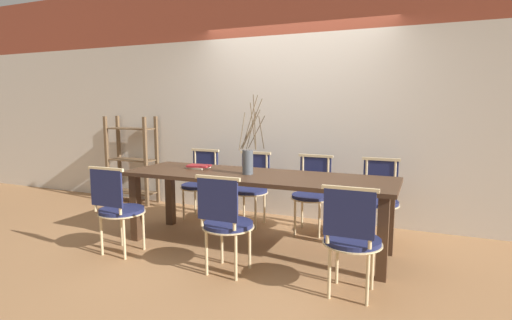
# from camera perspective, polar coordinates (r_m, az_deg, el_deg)

# --- Properties ---
(ground_plane) EXTENTS (16.00, 16.00, 0.00)m
(ground_plane) POSITION_cam_1_polar(r_m,az_deg,el_deg) (4.31, 0.00, -12.27)
(ground_plane) COLOR #9E7047
(wall_rear) EXTENTS (12.00, 0.06, 3.20)m
(wall_rear) POSITION_cam_1_polar(r_m,az_deg,el_deg) (5.24, 5.58, 9.13)
(wall_rear) COLOR beige
(wall_rear) RESTS_ON ground_plane
(dining_table) EXTENTS (2.81, 0.85, 0.77)m
(dining_table) POSITION_cam_1_polar(r_m,az_deg,el_deg) (4.12, 0.00, -3.40)
(dining_table) COLOR #422B1C
(dining_table) RESTS_ON ground_plane
(chair_near_leftend) EXTENTS (0.46, 0.46, 0.90)m
(chair_near_leftend) POSITION_cam_1_polar(r_m,az_deg,el_deg) (4.19, -19.11, -6.30)
(chair_near_leftend) COLOR #1E234C
(chair_near_leftend) RESTS_ON ground_plane
(chair_near_left) EXTENTS (0.46, 0.46, 0.90)m
(chair_near_left) POSITION_cam_1_polar(r_m,az_deg,el_deg) (3.52, -4.37, -8.58)
(chair_near_left) COLOR #1E234C
(chair_near_left) RESTS_ON ground_plane
(chair_near_center) EXTENTS (0.46, 0.46, 0.90)m
(chair_near_center) POSITION_cam_1_polar(r_m,az_deg,el_deg) (3.19, 13.48, -10.55)
(chair_near_center) COLOR #1E234C
(chair_near_center) RESTS_ON ground_plane
(chair_far_leftend) EXTENTS (0.46, 0.46, 0.90)m
(chair_far_leftend) POSITION_cam_1_polar(r_m,az_deg,el_deg) (5.29, -7.96, -3.03)
(chair_far_leftend) COLOR #1E234C
(chair_far_leftend) RESTS_ON ground_plane
(chair_far_left) EXTENTS (0.46, 0.46, 0.90)m
(chair_far_left) POSITION_cam_1_polar(r_m,az_deg,el_deg) (4.96, -0.71, -3.69)
(chair_far_left) COLOR #1E234C
(chair_far_left) RESTS_ON ground_plane
(chair_far_center) EXTENTS (0.46, 0.46, 0.90)m
(chair_far_center) POSITION_cam_1_polar(r_m,az_deg,el_deg) (4.71, 8.00, -4.40)
(chair_far_center) COLOR #1E234C
(chair_far_center) RESTS_ON ground_plane
(chair_far_right) EXTENTS (0.46, 0.46, 0.90)m
(chair_far_right) POSITION_cam_1_polar(r_m,az_deg,el_deg) (4.57, 17.07, -5.04)
(chair_far_right) COLOR #1E234C
(chair_far_right) RESTS_ON ground_plane
(vase_centerpiece) EXTENTS (0.29, 0.29, 0.81)m
(vase_centerpiece) POSITION_cam_1_polar(r_m,az_deg,el_deg) (4.10, -1.14, 0.13)
(vase_centerpiece) COLOR #4C5156
(vase_centerpiece) RESTS_ON dining_table
(book_stack) EXTENTS (0.26, 0.20, 0.04)m
(book_stack) POSITION_cam_1_polar(r_m,az_deg,el_deg) (4.54, -8.22, -0.94)
(book_stack) COLOR beige
(book_stack) RESTS_ON dining_table
(shelving_rack) EXTENTS (0.77, 0.31, 1.31)m
(shelving_rack) POSITION_cam_1_polar(r_m,az_deg,el_deg) (6.34, -17.30, -0.00)
(shelving_rack) COLOR brown
(shelving_rack) RESTS_ON ground_plane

